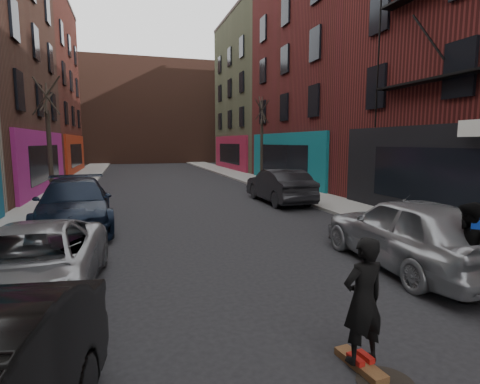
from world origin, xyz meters
TOP-DOWN VIEW (x-y plane):
  - sidewalk_left at (-6.25, 30.00)m, footprint 2.50×84.00m
  - sidewalk_right at (6.25, 30.00)m, footprint 2.50×84.00m
  - buildings_right at (13.50, 16.00)m, footprint 12.00×56.00m
  - building_far at (0.00, 56.00)m, footprint 40.00×10.00m
  - tree_left_far at (-6.20, 18.00)m, footprint 2.00×2.00m
  - tree_right_far at (6.20, 24.00)m, footprint 2.00×2.00m
  - parked_left_far at (-4.60, 6.54)m, footprint 2.50×5.05m
  - parked_left_end at (-4.60, 12.63)m, footprint 2.79×5.89m
  - parked_right_far at (3.30, 6.11)m, footprint 2.29×5.09m
  - parked_right_end at (4.08, 15.70)m, footprint 1.75×4.93m
  - skateboard at (-0.07, 3.05)m, footprint 0.30×0.82m
  - skateboarder at (-0.07, 3.05)m, footprint 0.63×0.45m
  - pedestrian at (3.00, 4.32)m, footprint 1.12×1.10m
  - manhole at (0.04, 2.68)m, footprint 0.82×0.82m

SIDE VIEW (x-z plane):
  - manhole at x=0.04m, z-range 0.00..0.01m
  - skateboard at x=-0.07m, z-range 0.00..0.10m
  - sidewalk_left at x=-6.25m, z-range 0.00..0.13m
  - sidewalk_right at x=6.25m, z-range 0.00..0.13m
  - parked_left_far at x=-4.60m, z-range 0.00..1.38m
  - parked_right_end at x=4.08m, z-range 0.00..1.62m
  - parked_left_end at x=-4.60m, z-range 0.00..1.66m
  - parked_right_far at x=3.30m, z-range 0.00..1.70m
  - pedestrian at x=3.00m, z-range 0.01..1.83m
  - skateboarder at x=-0.07m, z-range 0.10..1.74m
  - tree_left_far at x=-6.20m, z-range 0.13..6.63m
  - tree_right_far at x=6.20m, z-range 0.13..6.93m
  - building_far at x=0.00m, z-range 0.00..14.00m
  - buildings_right at x=13.50m, z-range 0.00..16.00m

